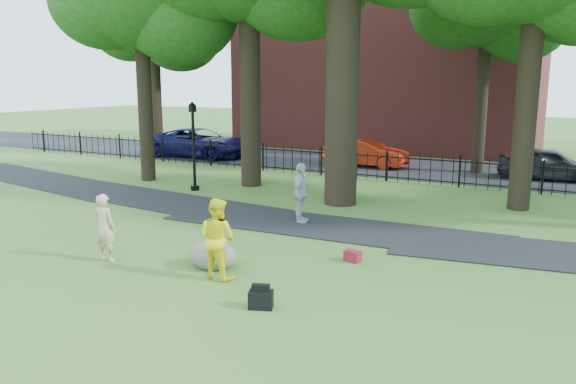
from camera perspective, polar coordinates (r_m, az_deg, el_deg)
The scene contains 15 objects.
ground at distance 13.41m, azimuth -6.37°, elevation -6.94°, with size 120.00×120.00×0.00m, color #356B25.
footpath at distance 16.23m, azimuth 4.36°, elevation -3.65°, with size 36.00×2.60×0.03m, color black.
street at distance 27.78m, azimuth 12.49°, elevation 2.41°, with size 80.00×7.00×0.02m, color black.
iron_fence at distance 23.89m, azimuth 9.97°, elevation 2.54°, with size 44.00×0.04×1.20m.
brick_building at distance 36.31m, azimuth 10.14°, elevation 14.04°, with size 18.00×8.00×12.00m, color maroon.
woman at distance 13.80m, azimuth -18.12°, elevation -3.44°, with size 0.59×0.38×1.61m, color tan.
man at distance 12.08m, azimuth -7.19°, elevation -4.68°, with size 0.85×0.66×1.75m, color yellow.
pedestrian at distance 16.55m, azimuth 1.30°, elevation -0.12°, with size 1.06×0.44×1.80m, color #AEAFB3.
boulder at distance 12.90m, azimuth -7.68°, elevation -6.14°, with size 1.16×0.87×0.68m, color slate.
lamppost at distance 21.71m, azimuth -9.56°, elevation 4.50°, with size 0.34×0.34×3.39m.
backpack at distance 10.65m, azimuth -2.77°, elevation -10.86°, with size 0.45×0.28×0.34m, color black.
red_bag at distance 13.32m, azimuth 6.58°, elevation -6.49°, with size 0.38×0.24×0.26m, color maroon.
red_sedan at distance 27.67m, azimuth 7.95°, elevation 3.94°, with size 1.42×4.07×1.34m, color #A4200C.
navy_van at distance 31.28m, azimuth -9.00°, elevation 4.97°, with size 2.61×5.66×1.57m, color #0B0B3A.
grey_car at distance 26.16m, azimuth 24.99°, elevation 2.61°, with size 1.64×4.08×1.39m, color black.
Camera 1 is at (7.22, -10.49, 4.19)m, focal length 35.00 mm.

